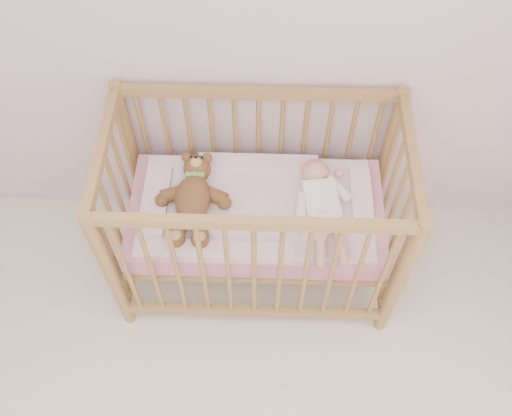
# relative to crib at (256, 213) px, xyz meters

# --- Properties ---
(wall_back) EXTENTS (4.00, 0.02, 2.70)m
(wall_back) POSITION_rel_crib_xyz_m (-0.32, 0.40, 0.85)
(wall_back) COLOR beige
(wall_back) RESTS_ON floor
(crib) EXTENTS (1.36, 0.76, 1.00)m
(crib) POSITION_rel_crib_xyz_m (0.00, 0.00, 0.00)
(crib) COLOR #9F7943
(crib) RESTS_ON floor
(mattress) EXTENTS (1.22, 0.62, 0.13)m
(mattress) POSITION_rel_crib_xyz_m (0.00, 0.00, -0.01)
(mattress) COLOR #CF8192
(mattress) RESTS_ON crib
(blanket) EXTENTS (1.10, 0.58, 0.06)m
(blanket) POSITION_rel_crib_xyz_m (0.00, 0.00, 0.06)
(blanket) COLOR pink
(blanket) RESTS_ON mattress
(baby) EXTENTS (0.36, 0.63, 0.14)m
(baby) POSITION_rel_crib_xyz_m (0.30, -0.02, 0.14)
(baby) COLOR white
(baby) RESTS_ON blanket
(teddy_bear) EXTENTS (0.38, 0.53, 0.15)m
(teddy_bear) POSITION_rel_crib_xyz_m (-0.29, -0.02, 0.15)
(teddy_bear) COLOR brown
(teddy_bear) RESTS_ON blanket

